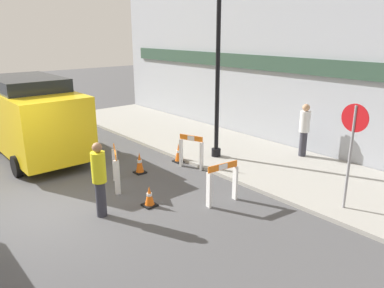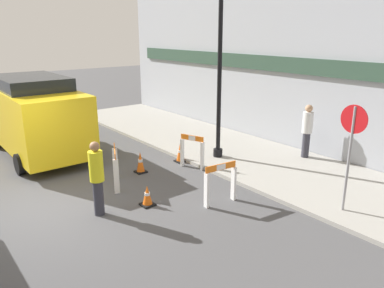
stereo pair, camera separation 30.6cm
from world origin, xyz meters
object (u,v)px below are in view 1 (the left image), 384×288
work_van (29,114)px  stop_sign (352,140)px  streetlamp_post (218,33)px  person_pedestrian (304,128)px  person_worker (99,177)px

work_van → stop_sign: bearing=24.6°
stop_sign → work_van: bearing=27.1°
stop_sign → work_van: work_van is taller
streetlamp_post → person_pedestrian: size_ratio=3.53×
person_pedestrian → work_van: work_van is taller
stop_sign → person_worker: (-3.30, -4.20, -0.76)m
person_worker → work_van: bearing=79.0°
streetlamp_post → work_van: streetlamp_post is taller
stop_sign → person_pedestrian: size_ratio=1.42×
streetlamp_post → stop_sign: streetlamp_post is taller
streetlamp_post → person_pedestrian: streetlamp_post is taller
person_worker → person_pedestrian: person_pedestrian is taller
streetlamp_post → stop_sign: (4.40, -0.30, -2.13)m
person_pedestrian → work_van: bearing=63.1°
person_worker → work_van: (-5.24, 0.29, 0.46)m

